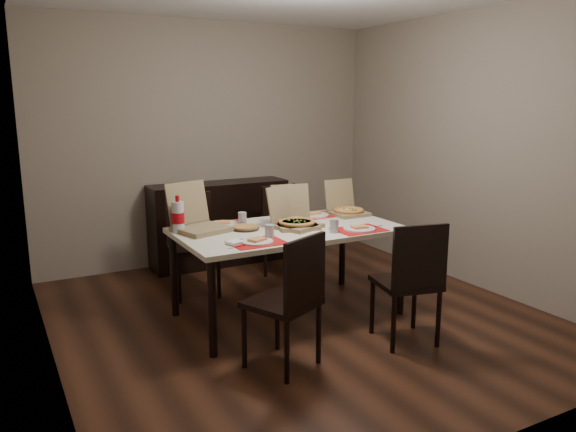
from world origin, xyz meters
The scene contains 20 objects.
ground centered at (0.00, 0.00, -0.01)m, with size 3.80×4.00×0.02m, color #3F2113.
room_walls centered at (0.00, 0.43, 1.73)m, with size 3.84×4.02×2.62m.
sideboard centered at (0.00, 1.78, 0.45)m, with size 1.50×0.40×0.90m, color black.
dining_table centered at (-0.06, 0.10, 0.68)m, with size 1.80×1.00×0.75m.
chair_near_left centered at (-0.51, -0.76, 0.51)m, with size 0.56×0.56×0.93m.
chair_near_right centered at (0.45, -0.84, 0.51)m, with size 0.50×0.50×0.93m.
chair_far_left centered at (-0.57, 1.02, 0.51)m, with size 0.47×0.47×0.93m.
chair_far_right centered at (0.42, 1.04, 0.51)m, with size 0.49×0.49×0.93m.
setting_near_left centered at (-0.47, -0.19, 0.77)m, with size 0.46×0.30×0.11m.
setting_near_right centered at (0.35, -0.23, 0.77)m, with size 0.53×0.30×0.11m.
setting_far_left centered at (-0.47, 0.43, 0.77)m, with size 0.47×0.30×0.11m.
setting_far_right centered at (0.32, 0.39, 0.77)m, with size 0.49×0.30×0.11m.
napkin_loose centered at (0.04, 0.00, 0.76)m, with size 0.12×0.11×0.02m, color white.
pizza_box_center centered at (-0.01, 0.09, 0.80)m, with size 0.44×0.46×0.33m.
pizza_box_right centered at (0.67, 0.32, 0.80)m, with size 0.31×0.34×0.31m.
pizza_box_left centered at (-0.74, 0.36, 0.81)m, with size 0.48×0.50×0.38m.
pizza_box_extra centered at (0.01, 0.12, 0.80)m, with size 0.40×0.43×0.33m.
faina_plate centered at (-0.39, 0.21, 0.76)m, with size 0.22×0.22×0.03m.
dip_bowl centered at (-0.02, 0.22, 0.77)m, with size 0.13×0.13×0.03m, color white.
soda_bottle centered at (-0.90, 0.37, 0.88)m, with size 0.10×0.10×0.30m.
Camera 1 is at (-2.20, -3.83, 1.79)m, focal length 35.00 mm.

